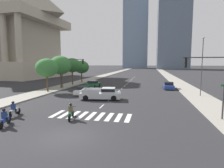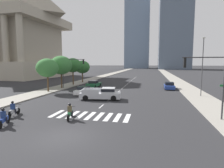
{
  "view_description": "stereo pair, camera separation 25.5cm",
  "coord_description": "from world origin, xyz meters",
  "px_view_note": "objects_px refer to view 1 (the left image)",
  "views": [
    {
      "loc": [
        5.49,
        -11.35,
        5.08
      ],
      "look_at": [
        0.0,
        15.33,
        2.0
      ],
      "focal_mm": 29.61,
      "sensor_mm": 36.0,
      "label": 1
    },
    {
      "loc": [
        5.74,
        -11.3,
        5.08
      ],
      "look_at": [
        0.0,
        15.33,
        2.0
      ],
      "focal_mm": 29.61,
      "sensor_mm": 36.0,
      "label": 2
    }
  ],
  "objects_px": {
    "motorcycle_trailing": "(5,119)",
    "street_tree_fourth": "(81,67)",
    "pickup_truck": "(103,94)",
    "street_lamp_east": "(202,63)",
    "sedan_blue_1": "(169,86)",
    "traffic_signal_near": "(209,74)",
    "sedan_white_0": "(84,91)",
    "sedan_green_2": "(93,84)",
    "traffic_signal_far": "(70,67)",
    "street_tree_nearest": "(47,68)",
    "motorcycle_lead": "(14,110)",
    "motorcycle_third": "(71,113)",
    "street_tree_third": "(72,65)",
    "street_tree_second": "(61,65)"
  },
  "relations": [
    {
      "from": "sedan_green_2",
      "to": "pickup_truck",
      "type": "bearing_deg",
      "value": -152.02
    },
    {
      "from": "sedan_green_2",
      "to": "street_tree_third",
      "type": "bearing_deg",
      "value": 77.88
    },
    {
      "from": "traffic_signal_far",
      "to": "street_tree_nearest",
      "type": "distance_m",
      "value": 5.34
    },
    {
      "from": "pickup_truck",
      "to": "traffic_signal_far",
      "type": "relative_size",
      "value": 0.97
    },
    {
      "from": "motorcycle_third",
      "to": "sedan_white_0",
      "type": "relative_size",
      "value": 0.48
    },
    {
      "from": "motorcycle_trailing",
      "to": "traffic_signal_near",
      "type": "height_order",
      "value": "traffic_signal_near"
    },
    {
      "from": "motorcycle_third",
      "to": "sedan_white_0",
      "type": "xyz_separation_m",
      "value": [
        -3.63,
        13.13,
        0.02
      ]
    },
    {
      "from": "motorcycle_lead",
      "to": "street_tree_third",
      "type": "distance_m",
      "value": 25.35
    },
    {
      "from": "motorcycle_trailing",
      "to": "traffic_signal_far",
      "type": "relative_size",
      "value": 0.33
    },
    {
      "from": "motorcycle_trailing",
      "to": "street_tree_fourth",
      "type": "xyz_separation_m",
      "value": [
        -6.03,
        33.03,
        3.5
      ]
    },
    {
      "from": "motorcycle_lead",
      "to": "traffic_signal_far",
      "type": "xyz_separation_m",
      "value": [
        -2.65,
        18.88,
        3.73
      ]
    },
    {
      "from": "motorcycle_lead",
      "to": "motorcycle_trailing",
      "type": "xyz_separation_m",
      "value": [
        1.29,
        -2.58,
        0.0
      ]
    },
    {
      "from": "sedan_green_2",
      "to": "street_lamp_east",
      "type": "height_order",
      "value": "street_lamp_east"
    },
    {
      "from": "pickup_truck",
      "to": "street_lamp_east",
      "type": "height_order",
      "value": "street_lamp_east"
    },
    {
      "from": "sedan_white_0",
      "to": "street_lamp_east",
      "type": "relative_size",
      "value": 0.51
    },
    {
      "from": "pickup_truck",
      "to": "street_tree_nearest",
      "type": "bearing_deg",
      "value": 151.14
    },
    {
      "from": "traffic_signal_near",
      "to": "street_tree_second",
      "type": "bearing_deg",
      "value": -36.09
    },
    {
      "from": "sedan_white_0",
      "to": "sedan_green_2",
      "type": "distance_m",
      "value": 9.52
    },
    {
      "from": "motorcycle_lead",
      "to": "street_tree_fourth",
      "type": "bearing_deg",
      "value": -1.21
    },
    {
      "from": "motorcycle_lead",
      "to": "street_tree_nearest",
      "type": "bearing_deg",
      "value": 8.68
    },
    {
      "from": "pickup_truck",
      "to": "sedan_white_0",
      "type": "xyz_separation_m",
      "value": [
        -4.16,
        3.75,
        -0.21
      ]
    },
    {
      "from": "motorcycle_trailing",
      "to": "street_tree_third",
      "type": "height_order",
      "value": "street_tree_third"
    },
    {
      "from": "motorcycle_lead",
      "to": "sedan_blue_1",
      "type": "xyz_separation_m",
      "value": [
        16.4,
        22.58,
        0.03
      ]
    },
    {
      "from": "motorcycle_lead",
      "to": "motorcycle_trailing",
      "type": "relative_size",
      "value": 1.06
    },
    {
      "from": "motorcycle_third",
      "to": "street_tree_fourth",
      "type": "xyz_separation_m",
      "value": [
        -10.47,
        30.14,
        3.5
      ]
    },
    {
      "from": "motorcycle_trailing",
      "to": "street_lamp_east",
      "type": "xyz_separation_m",
      "value": [
        19.0,
        17.31,
        4.54
      ]
    },
    {
      "from": "traffic_signal_far",
      "to": "street_tree_nearest",
      "type": "bearing_deg",
      "value": -113.06
    },
    {
      "from": "motorcycle_third",
      "to": "street_lamp_east",
      "type": "distance_m",
      "value": 20.99
    },
    {
      "from": "motorcycle_trailing",
      "to": "traffic_signal_near",
      "type": "relative_size",
      "value": 0.35
    },
    {
      "from": "sedan_green_2",
      "to": "street_lamp_east",
      "type": "relative_size",
      "value": 0.51
    },
    {
      "from": "motorcycle_third",
      "to": "street_tree_second",
      "type": "height_order",
      "value": "street_tree_second"
    },
    {
      "from": "street_lamp_east",
      "to": "street_tree_third",
      "type": "distance_m",
      "value": 26.91
    },
    {
      "from": "street_lamp_east",
      "to": "street_tree_fourth",
      "type": "xyz_separation_m",
      "value": [
        -25.03,
        15.72,
        -1.04
      ]
    },
    {
      "from": "motorcycle_third",
      "to": "street_tree_third",
      "type": "xyz_separation_m",
      "value": [
        -10.47,
        24.28,
        4.02
      ]
    },
    {
      "from": "sedan_white_0",
      "to": "street_tree_nearest",
      "type": "xyz_separation_m",
      "value": [
        -6.85,
        0.55,
        3.67
      ]
    },
    {
      "from": "street_tree_nearest",
      "to": "motorcycle_lead",
      "type": "bearing_deg",
      "value": -71.25
    },
    {
      "from": "pickup_truck",
      "to": "traffic_signal_far",
      "type": "xyz_separation_m",
      "value": [
        -8.92,
        9.2,
        3.5
      ]
    },
    {
      "from": "pickup_truck",
      "to": "street_tree_fourth",
      "type": "xyz_separation_m",
      "value": [
        -11.01,
        20.76,
        3.27
      ]
    },
    {
      "from": "motorcycle_trailing",
      "to": "street_tree_fourth",
      "type": "height_order",
      "value": "street_tree_fourth"
    },
    {
      "from": "motorcycle_trailing",
      "to": "sedan_white_0",
      "type": "bearing_deg",
      "value": -23.28
    },
    {
      "from": "sedan_white_0",
      "to": "street_lamp_east",
      "type": "distance_m",
      "value": 18.78
    },
    {
      "from": "motorcycle_trailing",
      "to": "sedan_green_2",
      "type": "xyz_separation_m",
      "value": [
        -0.51,
        25.43,
        0.04
      ]
    },
    {
      "from": "street_tree_third",
      "to": "traffic_signal_near",
      "type": "bearing_deg",
      "value": -44.35
    },
    {
      "from": "motorcycle_lead",
      "to": "traffic_signal_far",
      "type": "height_order",
      "value": "traffic_signal_far"
    },
    {
      "from": "sedan_green_2",
      "to": "street_tree_second",
      "type": "distance_m",
      "value": 7.86
    },
    {
      "from": "motorcycle_lead",
      "to": "sedan_green_2",
      "type": "bearing_deg",
      "value": -12.01
    },
    {
      "from": "sedan_blue_1",
      "to": "traffic_signal_near",
      "type": "distance_m",
      "value": 20.4
    },
    {
      "from": "street_lamp_east",
      "to": "street_tree_third",
      "type": "relative_size",
      "value": 1.43
    },
    {
      "from": "pickup_truck",
      "to": "street_tree_third",
      "type": "distance_m",
      "value": 18.91
    },
    {
      "from": "traffic_signal_near",
      "to": "sedan_blue_1",
      "type": "bearing_deg",
      "value": -85.96
    }
  ]
}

